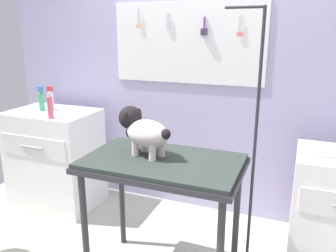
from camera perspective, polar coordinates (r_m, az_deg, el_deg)
name	(u,v)px	position (r m, az deg, el deg)	size (l,w,h in m)	color
rear_wall_panel	(202,89)	(3.09, 5.67, 6.28)	(4.00, 0.11, 2.30)	#A89FC7
grooming_table	(162,172)	(2.20, -0.97, -7.81)	(1.02, 0.61, 0.88)	#2D2D33
grooming_arm	(253,157)	(2.35, 14.05, -5.05)	(0.30, 0.11, 1.81)	#2D2D33
dog	(142,130)	(2.20, -4.33, -0.68)	(0.42, 0.27, 0.31)	silver
counter_left	(56,158)	(3.48, -18.32, -5.15)	(0.80, 0.58, 0.94)	white
spray_bottle_short	(51,100)	(3.39, -19.10, 4.17)	(0.05, 0.05, 0.22)	white
shampoo_bottle	(50,107)	(3.05, -19.18, 2.98)	(0.05, 0.05, 0.23)	#D75C6E
spray_bottle_tall	(41,100)	(3.39, -20.51, 4.08)	(0.05, 0.05, 0.23)	#3FA56B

